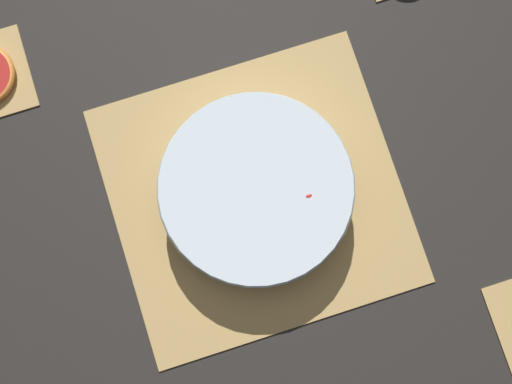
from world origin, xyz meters
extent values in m
plane|color=black|center=(0.00, 0.00, 0.00)|extent=(6.00, 6.00, 0.00)
cube|color=tan|center=(0.00, 0.00, 0.00)|extent=(0.43, 0.41, 0.01)
cube|color=#4C381E|center=(-0.15, 0.00, 0.00)|extent=(0.01, 0.40, 0.00)
cube|color=#4C381E|center=(-0.09, 0.00, 0.00)|extent=(0.01, 0.40, 0.00)
cube|color=#4C381E|center=(-0.03, 0.00, 0.00)|extent=(0.01, 0.40, 0.00)
cube|color=#4C381E|center=(0.03, 0.00, 0.00)|extent=(0.01, 0.40, 0.00)
cube|color=#4C381E|center=(0.09, 0.00, 0.00)|extent=(0.01, 0.40, 0.00)
cube|color=#4C381E|center=(0.15, 0.00, 0.00)|extent=(0.01, 0.40, 0.00)
cube|color=#4C381E|center=(-0.30, 0.30, 0.00)|extent=(0.00, 0.13, 0.00)
cylinder|color=silver|center=(0.00, 0.00, 0.04)|extent=(0.28, 0.28, 0.07)
torus|color=silver|center=(0.00, 0.00, 0.07)|extent=(0.28, 0.28, 0.01)
cylinder|color=#F7EFC6|center=(0.11, 0.01, 0.07)|extent=(0.03, 0.03, 0.01)
cylinder|color=#F7EFC6|center=(-0.02, 0.00, 0.03)|extent=(0.03, 0.03, 0.01)
cylinder|color=#F7EFC6|center=(0.04, 0.05, 0.04)|extent=(0.03, 0.03, 0.01)
cylinder|color=#F7EFC6|center=(0.07, -0.01, 0.04)|extent=(0.02, 0.02, 0.01)
cylinder|color=#F7EFC6|center=(0.06, 0.03, 0.03)|extent=(0.03, 0.03, 0.01)
cylinder|color=#F7EFC6|center=(0.10, 0.03, 0.03)|extent=(0.03, 0.03, 0.01)
cylinder|color=#F7EFC6|center=(0.04, -0.03, 0.04)|extent=(0.03, 0.03, 0.01)
cylinder|color=#F7EFC6|center=(0.01, -0.07, 0.02)|extent=(0.03, 0.03, 0.01)
cylinder|color=#F7EFC6|center=(0.00, -0.09, 0.06)|extent=(0.03, 0.03, 0.01)
cylinder|color=#F7EFC6|center=(0.09, -0.04, 0.03)|extent=(0.03, 0.03, 0.01)
cube|color=white|center=(-0.02, 0.09, 0.05)|extent=(0.03, 0.03, 0.03)
cube|color=white|center=(0.07, 0.08, 0.03)|extent=(0.02, 0.02, 0.02)
cube|color=white|center=(-0.07, -0.03, 0.02)|extent=(0.02, 0.02, 0.02)
cube|color=white|center=(0.02, 0.04, 0.05)|extent=(0.02, 0.02, 0.02)
cube|color=white|center=(0.02, 0.10, 0.03)|extent=(0.03, 0.03, 0.03)
cube|color=white|center=(-0.06, -0.05, 0.05)|extent=(0.03, 0.03, 0.03)
cube|color=white|center=(-0.04, 0.02, 0.06)|extent=(0.02, 0.02, 0.02)
cube|color=white|center=(-0.06, 0.03, 0.04)|extent=(0.02, 0.02, 0.02)
cube|color=white|center=(0.06, -0.08, 0.04)|extent=(0.02, 0.02, 0.02)
ellipsoid|color=orange|center=(0.11, -0.01, 0.06)|extent=(0.03, 0.01, 0.01)
ellipsoid|color=#B2231E|center=(0.07, -0.03, 0.07)|extent=(0.03, 0.02, 0.01)
ellipsoid|color=orange|center=(-0.08, 0.04, 0.07)|extent=(0.03, 0.02, 0.01)
ellipsoid|color=#B2231E|center=(0.08, 0.00, 0.02)|extent=(0.03, 0.02, 0.01)
camera|label=1|loc=(-0.05, -0.15, 1.07)|focal=50.00mm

